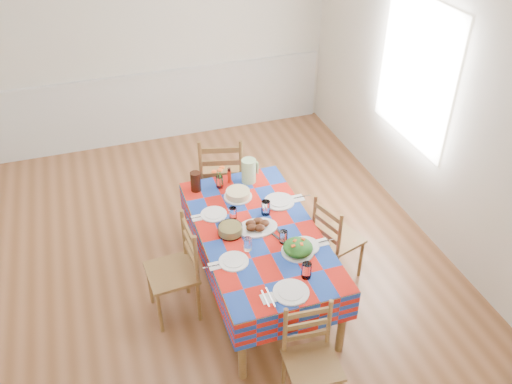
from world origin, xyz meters
TOP-DOWN VIEW (x-y plane):
  - room at (0.00, 0.00)m, footprint 4.58×5.08m
  - wainscot at (0.00, 2.48)m, footprint 4.41×0.06m
  - window_right at (2.23, 0.30)m, footprint 0.00×1.40m
  - dining_table at (0.37, -0.54)m, footprint 0.96×1.79m
  - setting_near_head at (0.42, -1.24)m, footprint 0.43×0.29m
  - setting_left_near at (0.12, -0.80)m, footprint 0.42×0.25m
  - setting_left_far at (0.12, -0.25)m, footprint 0.41×0.25m
  - setting_right_near at (0.61, -0.81)m, footprint 0.44×0.25m
  - setting_right_far at (0.62, -0.27)m, footprint 0.51×0.29m
  - meat_platter at (0.37, -0.51)m, footprint 0.35×0.25m
  - salad_platter at (0.58, -0.89)m, footprint 0.26×0.26m
  - pasta_bowl at (0.14, -0.50)m, footprint 0.20×0.20m
  - cake at (0.35, -0.04)m, footprint 0.25×0.25m
  - serving_utensils at (0.51, -0.65)m, footprint 0.14×0.32m
  - flower_vase at (0.24, 0.17)m, footprint 0.14×0.11m
  - hot_sauce at (0.34, 0.22)m, footprint 0.04×0.04m
  - green_pitcher at (0.52, 0.18)m, footprint 0.13×0.13m
  - tea_pitcher at (0.02, 0.19)m, footprint 0.09×0.09m
  - name_card at (0.39, -1.40)m, footprint 0.08×0.02m
  - chair_near at (0.38, -1.67)m, footprint 0.40×0.38m
  - chair_far at (0.36, 0.58)m, footprint 0.54×0.53m
  - chair_left at (-0.34, -0.54)m, footprint 0.41×0.43m
  - chair_right at (1.09, -0.56)m, footprint 0.45×0.47m

SIDE VIEW (x-z plane):
  - chair_near at x=0.38m, z-range -0.01..0.83m
  - chair_right at x=1.09m, z-range -0.01..0.85m
  - chair_left at x=-0.34m, z-range -0.01..0.91m
  - wainscot at x=0.00m, z-range 0.03..0.95m
  - chair_far at x=0.36m, z-range -0.01..1.01m
  - dining_table at x=0.37m, z-range 0.27..0.97m
  - serving_utensils at x=0.51m, z-range 0.70..0.70m
  - name_card at x=0.39m, z-range 0.70..0.71m
  - setting_left_far at x=0.12m, z-range 0.67..0.78m
  - setting_right_near at x=0.61m, z-range 0.67..0.78m
  - setting_left_near at x=0.12m, z-range 0.67..0.78m
  - meat_platter at x=0.37m, z-range 0.69..0.76m
  - setting_near_head at x=0.42m, z-range 0.66..0.79m
  - setting_right_far at x=0.62m, z-range 0.66..0.79m
  - cake at x=0.35m, z-range 0.69..0.76m
  - pasta_bowl at x=0.14m, z-range 0.70..0.77m
  - salad_platter at x=0.58m, z-range 0.68..0.79m
  - hot_sauce at x=0.34m, z-range 0.70..0.85m
  - flower_vase at x=0.24m, z-range 0.68..0.89m
  - tea_pitcher at x=0.02m, z-range 0.70..0.88m
  - green_pitcher at x=0.52m, z-range 0.70..0.93m
  - room at x=0.00m, z-range -0.04..2.74m
  - window_right at x=2.23m, z-range 0.80..2.20m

